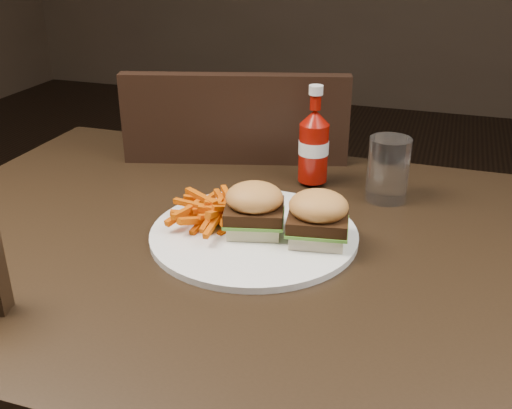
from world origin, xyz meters
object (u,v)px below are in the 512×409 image
(chair_far, at_px, (244,250))
(plate, at_px, (254,234))
(dining_table, at_px, (272,254))
(ketchup_bottle, at_px, (313,153))
(tumbler, at_px, (388,169))

(chair_far, relative_size, plate, 1.47)
(dining_table, height_order, plate, plate)
(ketchup_bottle, relative_size, tumbler, 0.96)
(dining_table, relative_size, chair_far, 2.59)
(dining_table, xyz_separation_m, plate, (-0.03, 0.01, 0.03))
(plate, distance_m, ketchup_bottle, 0.24)
(dining_table, relative_size, tumbler, 10.90)
(dining_table, height_order, ketchup_bottle, ketchup_bottle)
(chair_far, height_order, plate, plate)
(ketchup_bottle, bearing_deg, dining_table, -91.19)
(dining_table, distance_m, chair_far, 0.62)
(plate, bearing_deg, ketchup_bottle, 81.25)
(plate, relative_size, tumbler, 2.86)
(dining_table, xyz_separation_m, tumbler, (0.14, 0.21, 0.08))
(dining_table, distance_m, tumbler, 0.26)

